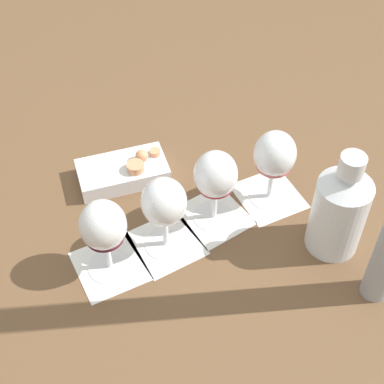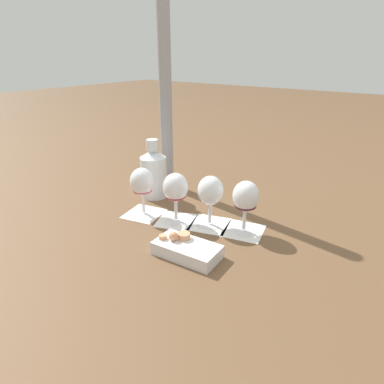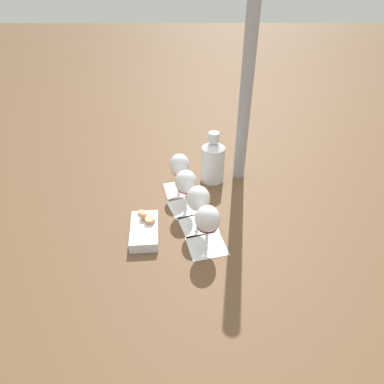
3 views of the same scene
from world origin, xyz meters
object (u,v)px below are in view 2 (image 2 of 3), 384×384
(wine_glass_1, at_px, (176,190))
(wine_glass_2, at_px, (210,193))
(wine_glass_0, at_px, (142,184))
(umbrella_pole, at_px, (165,90))
(snack_dish, at_px, (186,249))
(ceramic_vase, at_px, (154,172))
(wine_glass_3, at_px, (246,199))

(wine_glass_1, relative_size, wine_glass_2, 1.00)
(wine_glass_0, relative_size, umbrella_pole, 0.21)
(snack_dish, bearing_deg, ceramic_vase, 143.94)
(ceramic_vase, bearing_deg, wine_glass_2, -12.63)
(wine_glass_2, relative_size, snack_dish, 0.87)
(snack_dish, height_order, umbrella_pole, umbrella_pole)
(wine_glass_0, relative_size, wine_glass_1, 1.00)
(wine_glass_2, bearing_deg, wine_glass_3, 13.88)
(wine_glass_3, xyz_separation_m, snack_dish, (-0.06, -0.20, -0.08))
(snack_dish, bearing_deg, wine_glass_0, 156.82)
(ceramic_vase, bearing_deg, wine_glass_0, -61.14)
(umbrella_pole, bearing_deg, wine_glass_1, -44.94)
(wine_glass_2, bearing_deg, ceramic_vase, 167.37)
(wine_glass_2, height_order, ceramic_vase, ceramic_vase)
(wine_glass_1, bearing_deg, wine_glass_3, 18.36)
(wine_glass_2, distance_m, snack_dish, 0.20)
(wine_glass_1, xyz_separation_m, wine_glass_3, (0.20, 0.07, 0.00))
(ceramic_vase, height_order, snack_dish, ceramic_vase)
(wine_glass_3, bearing_deg, wine_glass_0, -163.85)
(umbrella_pole, bearing_deg, wine_glass_0, -67.06)
(wine_glass_1, distance_m, wine_glass_3, 0.21)
(wine_glass_1, xyz_separation_m, ceramic_vase, (-0.19, 0.10, -0.01))
(wine_glass_3, height_order, snack_dish, wine_glass_3)
(wine_glass_2, xyz_separation_m, wine_glass_3, (0.10, 0.03, 0.00))
(wine_glass_0, xyz_separation_m, wine_glass_1, (0.11, 0.02, -0.00))
(wine_glass_0, height_order, snack_dish, wine_glass_0)
(wine_glass_1, relative_size, umbrella_pole, 0.21)
(snack_dish, distance_m, umbrella_pole, 0.61)
(wine_glass_3, bearing_deg, snack_dish, -105.69)
(umbrella_pole, bearing_deg, ceramic_vase, -74.67)
(wine_glass_0, xyz_separation_m, ceramic_vase, (-0.07, 0.13, -0.01))
(wine_glass_2, distance_m, wine_glass_3, 0.11)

